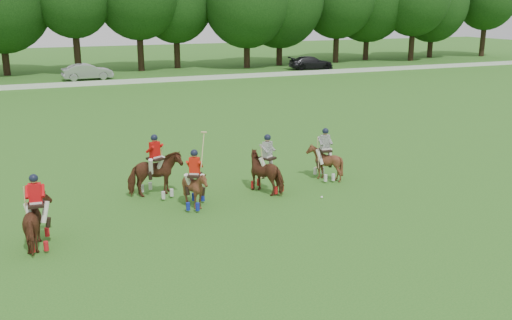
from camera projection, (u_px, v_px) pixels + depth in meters
name	position (u px, v px, depth m)	size (l,w,h in m)	color
ground	(248.00, 245.00, 17.18)	(180.00, 180.00, 0.00)	#27661D
boundary_rail	(91.00, 83.00, 50.99)	(120.00, 0.10, 0.44)	white
car_mid	(87.00, 72.00, 54.95)	(1.64, 4.71, 1.55)	#ABABB1
car_right	(311.00, 63.00, 63.95)	(2.03, 5.00, 1.45)	black
polo_red_a	(38.00, 221.00, 16.89)	(1.15, 1.88, 2.25)	#4B2314
polo_red_b	(156.00, 174.00, 21.38)	(2.15, 2.04, 2.39)	#4B2314
polo_red_c	(195.00, 188.00, 20.18)	(1.59, 1.65, 2.67)	#4B2314
polo_stripe_a	(267.00, 171.00, 21.91)	(1.62, 2.02, 2.27)	#4B2314
polo_stripe_b	(324.00, 161.00, 23.49)	(1.26, 1.39, 2.16)	#4B2314
polo_ball	(322.00, 197.00, 21.33)	(0.09, 0.09, 0.09)	white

